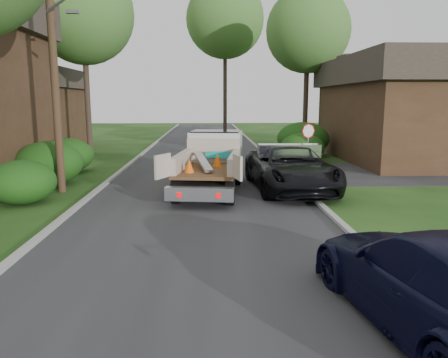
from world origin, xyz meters
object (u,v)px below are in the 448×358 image
tree_left_far (83,13)px  tree_right_far (308,31)px  house_right (418,107)px  tree_center_far (225,19)px  utility_pole (54,57)px  stop_sign (308,138)px  black_pickup (290,168)px  house_left_far (26,108)px  navy_suv (439,282)px  flatbed_truck (213,158)px

tree_left_far → tree_right_far: size_ratio=1.06×
house_right → tree_center_far: 20.93m
utility_pole → house_right: size_ratio=0.77×
stop_sign → house_right: 9.37m
tree_center_far → tree_left_far: bearing=-126.2°
house_right → tree_left_far: 21.52m
tree_right_far → tree_center_far: (-5.50, 10.00, 2.50)m
black_pickup → utility_pole: bearing=177.3°
house_right → utility_pole: bearing=-154.0°
tree_right_far → black_pickup: 17.24m
tree_left_far → utility_pole: bearing=-80.5°
stop_sign → tree_center_far: size_ratio=0.17×
house_left_far → utility_pole: bearing=-64.8°
navy_suv → tree_right_far: bearing=-105.5°
utility_pole → navy_suv: size_ratio=1.80×
tree_center_far → navy_suv: tree_center_far is taller
utility_pole → navy_suv: utility_pole is taller
house_left_far → tree_right_far: tree_right_far is taller
tree_left_far → house_left_far: bearing=140.2°
house_right → navy_suv: bearing=-114.7°
tree_right_far → navy_suv: size_ratio=2.07×
tree_center_far → flatbed_truck: size_ratio=2.31×
flatbed_truck → black_pickup: 3.17m
flatbed_truck → tree_center_far: bearing=94.1°
utility_pole → navy_suv: 15.03m
tree_left_far → navy_suv: (11.30, -23.00, -8.17)m
utility_pole → tree_center_far: 26.75m
stop_sign → flatbed_truck: (-4.71, -3.49, -0.53)m
tree_left_far → tree_center_far: (9.50, 13.00, 2.00)m
tree_center_far → navy_suv: 37.45m
house_right → navy_suv: (-9.20, -20.00, -2.35)m
tree_center_far → black_pickup: bearing=-86.3°
utility_pole → tree_right_far: 20.12m
house_left_far → black_pickup: 24.19m
house_right → flatbed_truck: bearing=-145.8°
tree_right_far → house_left_far: bearing=174.6°
house_left_far → tree_right_far: size_ratio=0.66×
tree_left_far → black_pickup: 18.22m
house_left_far → navy_suv: bearing=-58.3°
stop_sign → house_right: size_ratio=0.19×
tree_right_far → tree_center_far: bearing=118.8°
black_pickup → house_right: bearing=40.6°
stop_sign → black_pickup: (-1.60, -3.97, -0.89)m
tree_left_far → tree_center_far: tree_center_far is taller
house_right → tree_right_far: tree_right_far is taller
stop_sign → house_left_far: size_ratio=0.33×
utility_pole → house_left_far: 18.93m
house_right → flatbed_truck: (-12.51, -8.49, -1.91)m
stop_sign → house_right: house_right is taller
house_left_far → flatbed_truck: bearing=-49.7°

